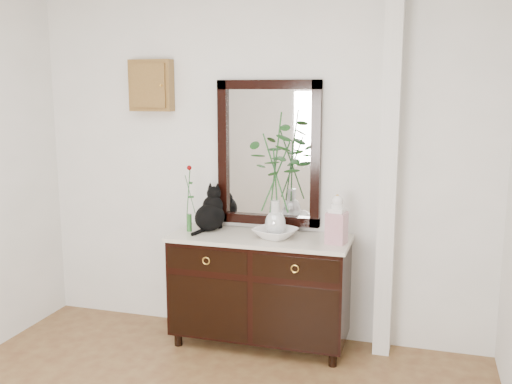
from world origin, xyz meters
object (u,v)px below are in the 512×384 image
(sideboard, at_px, (260,285))
(lotus_bowl, at_px, (275,233))
(cat, at_px, (210,208))
(ginger_jar, at_px, (337,219))

(sideboard, height_order, lotus_bowl, lotus_bowl)
(sideboard, relative_size, cat, 3.89)
(lotus_bowl, height_order, ginger_jar, ginger_jar)
(ginger_jar, bearing_deg, lotus_bowl, 178.41)
(cat, distance_m, lotus_bowl, 0.57)
(lotus_bowl, bearing_deg, sideboard, 171.84)
(cat, xyz_separation_m, ginger_jar, (0.99, -0.11, 0.01))
(sideboard, height_order, cat, cat)
(cat, relative_size, lotus_bowl, 1.13)
(cat, distance_m, ginger_jar, 1.00)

